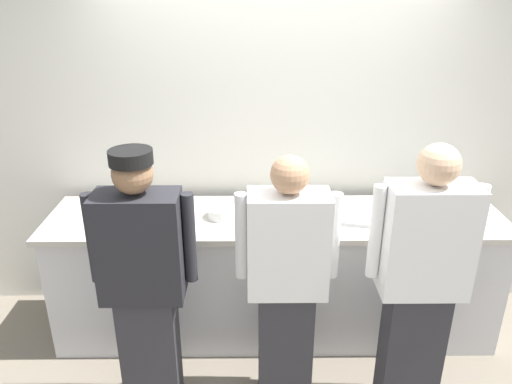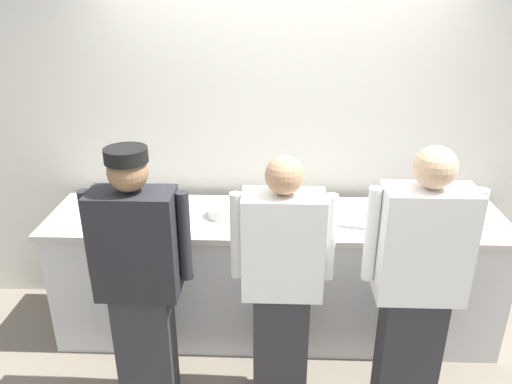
{
  "view_description": "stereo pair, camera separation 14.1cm",
  "coord_description": "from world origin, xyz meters",
  "px_view_note": "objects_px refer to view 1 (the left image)",
  "views": [
    {
      "loc": [
        -0.16,
        -2.67,
        2.42
      ],
      "look_at": [
        -0.14,
        0.34,
        1.13
      ],
      "focal_mm": 34.65,
      "sensor_mm": 36.0,
      "label": 1
    },
    {
      "loc": [
        -0.02,
        -2.67,
        2.42
      ],
      "look_at": [
        -0.14,
        0.34,
        1.13
      ],
      "focal_mm": 34.65,
      "sensor_mm": 36.0,
      "label": 2
    }
  ],
  "objects_px": {
    "plate_stack_front": "(172,213)",
    "squeeze_bottle_primary": "(289,212)",
    "sheet_tray": "(347,214)",
    "chef_near_left": "(144,281)",
    "chef_far_right": "(421,279)",
    "chef_center": "(287,280)",
    "plate_stack_rear": "(222,212)",
    "ramekin_red_sauce": "(299,216)",
    "ramekin_orange_sauce": "(403,225)",
    "mixing_bowl_steel": "(429,205)",
    "ramekin_green_sauce": "(183,226)",
    "ramekin_yellow_sauce": "(134,215)"
  },
  "relations": [
    {
      "from": "plate_stack_front",
      "to": "sheet_tray",
      "type": "xyz_separation_m",
      "value": [
        1.2,
        0.01,
        -0.02
      ]
    },
    {
      "from": "chef_center",
      "to": "ramekin_orange_sauce",
      "type": "relative_size",
      "value": 14.68
    },
    {
      "from": "plate_stack_front",
      "to": "chef_far_right",
      "type": "bearing_deg",
      "value": -25.22
    },
    {
      "from": "chef_far_right",
      "to": "chef_near_left",
      "type": "bearing_deg",
      "value": 179.63
    },
    {
      "from": "sheet_tray",
      "to": "ramekin_red_sauce",
      "type": "bearing_deg",
      "value": -171.55
    },
    {
      "from": "plate_stack_rear",
      "to": "mixing_bowl_steel",
      "type": "height_order",
      "value": "mixing_bowl_steel"
    },
    {
      "from": "chef_far_right",
      "to": "mixing_bowl_steel",
      "type": "height_order",
      "value": "chef_far_right"
    },
    {
      "from": "ramekin_orange_sauce",
      "to": "plate_stack_front",
      "type": "bearing_deg",
      "value": 173.22
    },
    {
      "from": "chef_far_right",
      "to": "plate_stack_rear",
      "type": "xyz_separation_m",
      "value": [
        -1.15,
        0.7,
        0.08
      ]
    },
    {
      "from": "ramekin_orange_sauce",
      "to": "ramekin_yellow_sauce",
      "type": "distance_m",
      "value": 1.79
    },
    {
      "from": "chef_far_right",
      "to": "plate_stack_front",
      "type": "relative_size",
      "value": 8.74
    },
    {
      "from": "plate_stack_front",
      "to": "mixing_bowl_steel",
      "type": "bearing_deg",
      "value": 1.57
    },
    {
      "from": "chef_near_left",
      "to": "ramekin_red_sauce",
      "type": "xyz_separation_m",
      "value": [
        0.92,
        0.65,
        0.08
      ]
    },
    {
      "from": "ramekin_yellow_sauce",
      "to": "ramekin_red_sauce",
      "type": "height_order",
      "value": "ramekin_yellow_sauce"
    },
    {
      "from": "plate_stack_rear",
      "to": "ramekin_green_sauce",
      "type": "height_order",
      "value": "plate_stack_rear"
    },
    {
      "from": "ramekin_yellow_sauce",
      "to": "ramekin_red_sauce",
      "type": "xyz_separation_m",
      "value": [
        1.12,
        -0.03,
        -0.0
      ]
    },
    {
      "from": "plate_stack_front",
      "to": "sheet_tray",
      "type": "distance_m",
      "value": 1.2
    },
    {
      "from": "ramekin_orange_sauce",
      "to": "ramekin_yellow_sauce",
      "type": "xyz_separation_m",
      "value": [
        -1.78,
        0.17,
        -0.0
      ]
    },
    {
      "from": "chef_far_right",
      "to": "squeeze_bottle_primary",
      "type": "relative_size",
      "value": 8.1
    },
    {
      "from": "plate_stack_front",
      "to": "squeeze_bottle_primary",
      "type": "relative_size",
      "value": 0.93
    },
    {
      "from": "chef_center",
      "to": "squeeze_bottle_primary",
      "type": "distance_m",
      "value": 0.54
    },
    {
      "from": "chef_near_left",
      "to": "chef_far_right",
      "type": "xyz_separation_m",
      "value": [
        1.55,
        -0.01,
        0.01
      ]
    },
    {
      "from": "ramekin_orange_sauce",
      "to": "ramekin_red_sauce",
      "type": "distance_m",
      "value": 0.68
    },
    {
      "from": "plate_stack_front",
      "to": "ramekin_yellow_sauce",
      "type": "relative_size",
      "value": 1.84
    },
    {
      "from": "ramekin_red_sauce",
      "to": "squeeze_bottle_primary",
      "type": "bearing_deg",
      "value": -129.67
    },
    {
      "from": "chef_center",
      "to": "ramekin_red_sauce",
      "type": "relative_size",
      "value": 14.57
    },
    {
      "from": "chef_near_left",
      "to": "plate_stack_rear",
      "type": "relative_size",
      "value": 8.34
    },
    {
      "from": "mixing_bowl_steel",
      "to": "ramekin_red_sauce",
      "type": "relative_size",
      "value": 3.32
    },
    {
      "from": "ramekin_green_sauce",
      "to": "chef_near_left",
      "type": "bearing_deg",
      "value": -107.75
    },
    {
      "from": "chef_center",
      "to": "ramekin_green_sauce",
      "type": "height_order",
      "value": "chef_center"
    },
    {
      "from": "chef_near_left",
      "to": "mixing_bowl_steel",
      "type": "relative_size",
      "value": 4.53
    },
    {
      "from": "squeeze_bottle_primary",
      "to": "ramekin_green_sauce",
      "type": "distance_m",
      "value": 0.69
    },
    {
      "from": "sheet_tray",
      "to": "plate_stack_rear",
      "type": "bearing_deg",
      "value": -179.38
    },
    {
      "from": "chef_near_left",
      "to": "plate_stack_rear",
      "type": "bearing_deg",
      "value": 59.64
    },
    {
      "from": "plate_stack_front",
      "to": "sheet_tray",
      "type": "bearing_deg",
      "value": 0.29
    },
    {
      "from": "chef_near_left",
      "to": "chef_center",
      "type": "relative_size",
      "value": 1.03
    },
    {
      "from": "plate_stack_rear",
      "to": "mixing_bowl_steel",
      "type": "bearing_deg",
      "value": 2.08
    },
    {
      "from": "chef_center",
      "to": "ramekin_red_sauce",
      "type": "bearing_deg",
      "value": 78.99
    },
    {
      "from": "chef_center",
      "to": "ramekin_green_sauce",
      "type": "bearing_deg",
      "value": 145.74
    },
    {
      "from": "plate_stack_front",
      "to": "ramekin_green_sauce",
      "type": "relative_size",
      "value": 1.85
    },
    {
      "from": "squeeze_bottle_primary",
      "to": "ramekin_orange_sauce",
      "type": "height_order",
      "value": "squeeze_bottle_primary"
    },
    {
      "from": "chef_center",
      "to": "plate_stack_rear",
      "type": "distance_m",
      "value": 0.76
    },
    {
      "from": "plate_stack_front",
      "to": "plate_stack_rear",
      "type": "xyz_separation_m",
      "value": [
        0.34,
        -0.0,
        0.01
      ]
    },
    {
      "from": "chef_center",
      "to": "mixing_bowl_steel",
      "type": "height_order",
      "value": "chef_center"
    },
    {
      "from": "ramekin_red_sauce",
      "to": "chef_far_right",
      "type": "bearing_deg",
      "value": -46.26
    },
    {
      "from": "chef_near_left",
      "to": "ramekin_green_sauce",
      "type": "bearing_deg",
      "value": 72.25
    },
    {
      "from": "sheet_tray",
      "to": "ramekin_red_sauce",
      "type": "xyz_separation_m",
      "value": [
        -0.33,
        -0.05,
        0.01
      ]
    },
    {
      "from": "mixing_bowl_steel",
      "to": "ramekin_orange_sauce",
      "type": "distance_m",
      "value": 0.33
    },
    {
      "from": "chef_far_right",
      "to": "ramekin_yellow_sauce",
      "type": "height_order",
      "value": "chef_far_right"
    },
    {
      "from": "mixing_bowl_steel",
      "to": "ramekin_red_sauce",
      "type": "bearing_deg",
      "value": -174.19
    }
  ]
}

